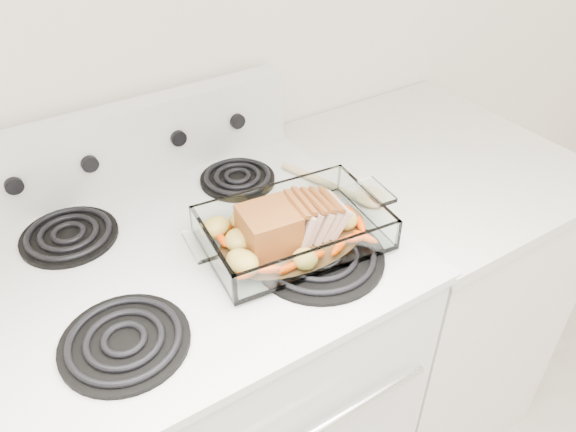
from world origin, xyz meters
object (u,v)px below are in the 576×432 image
electric_range (211,390)px  baking_dish (294,234)px  counter_right (413,290)px  pork_roast (285,225)px

electric_range → baking_dish: 0.52m
counter_right → baking_dish: baking_dish is taller
counter_right → pork_roast: size_ratio=4.52×
electric_range → pork_roast: bearing=-32.7°
counter_right → pork_roast: (-0.51, -0.10, 0.52)m
electric_range → pork_roast: electric_range is taller
baking_dish → pork_roast: pork_roast is taller
counter_right → baking_dish: (-0.49, -0.10, 0.50)m
counter_right → pork_roast: bearing=-169.2°
electric_range → counter_right: 0.67m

